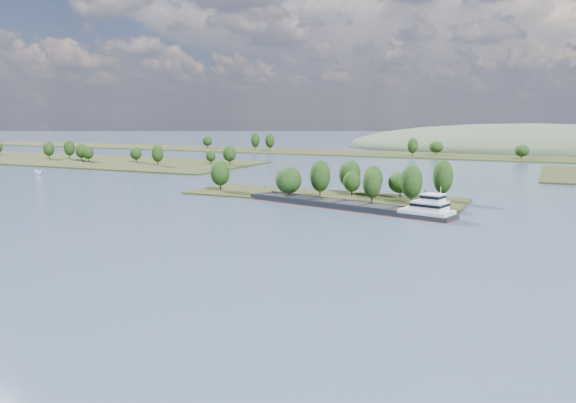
% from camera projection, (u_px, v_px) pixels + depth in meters
% --- Properties ---
extents(ground, '(1800.00, 1800.00, 0.00)m').
position_uv_depth(ground, '(237.00, 227.00, 147.01)').
color(ground, '#3C4F69').
rests_on(ground, ground).
extents(tree_island, '(100.00, 32.54, 14.93)m').
position_uv_depth(tree_island, '(336.00, 186.00, 197.01)').
color(tree_island, '#252C13').
rests_on(tree_island, ground).
extents(left_bank, '(300.00, 80.00, 14.56)m').
position_uv_depth(left_bank, '(42.00, 158.00, 367.60)').
color(left_bank, '#252C13').
rests_on(left_bank, ground).
extents(back_shoreline, '(900.00, 60.00, 15.66)m').
position_uv_depth(back_shoreline, '(447.00, 155.00, 394.14)').
color(back_shoreline, '#252C13').
rests_on(back_shoreline, ground).
extents(hill_west, '(320.00, 160.00, 44.00)m').
position_uv_depth(hill_west, '(532.00, 150.00, 462.39)').
color(hill_west, '#3D4E36').
rests_on(hill_west, ground).
extents(cargo_barge, '(72.25, 25.91, 9.78)m').
position_uv_depth(cargo_barge, '(358.00, 206.00, 173.45)').
color(cargo_barge, black).
rests_on(cargo_barge, ground).
extents(motorboat, '(6.71, 4.49, 2.42)m').
position_uv_depth(motorboat, '(38.00, 172.00, 273.63)').
color(motorboat, white).
rests_on(motorboat, ground).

